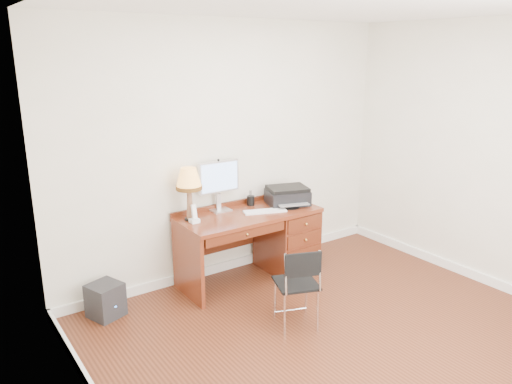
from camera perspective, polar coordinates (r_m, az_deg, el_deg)
ground at (r=4.53m, az=9.57°, el=-16.03°), size 4.00×4.00×0.00m
room_shell at (r=4.91m, az=4.36°, el=-12.49°), size 4.00×4.00×4.00m
desk at (r=5.49m, az=1.98°, el=-5.10°), size 1.50×0.67×0.75m
monitor at (r=5.20m, az=-4.26°, el=1.42°), size 0.46×0.15×0.53m
keyboard at (r=5.22m, az=1.03°, el=-2.20°), size 0.47×0.27×0.02m
mouse_pad at (r=5.38m, az=3.89°, el=-1.64°), size 0.21×0.21×0.04m
printer at (r=5.48m, az=3.61°, el=-0.40°), size 0.52×0.46×0.19m
leg_lamp at (r=4.91m, az=-7.68°, el=1.14°), size 0.26×0.26×0.53m
phone at (r=4.92m, az=-7.07°, el=-2.89°), size 0.09×0.09×0.18m
pen_cup at (r=5.43m, az=-0.61°, el=-0.99°), size 0.08×0.08×0.10m
chair at (r=4.42m, az=5.12°, el=-9.94°), size 0.46×0.47×0.75m
equipment_box at (r=4.90m, az=-16.83°, el=-11.75°), size 0.35×0.35×0.32m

